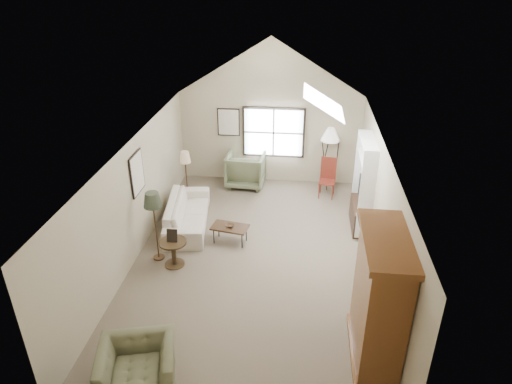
# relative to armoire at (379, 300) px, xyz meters

# --- Properties ---
(room_shell) EXTENTS (5.01, 8.01, 4.00)m
(room_shell) POSITION_rel_armoire_xyz_m (-2.18, 2.40, 2.11)
(room_shell) COLOR #716051
(room_shell) RESTS_ON ground
(window) EXTENTS (1.72, 0.08, 1.42)m
(window) POSITION_rel_armoire_xyz_m (-2.08, 6.36, 0.35)
(window) COLOR black
(window) RESTS_ON room_shell
(skylight) EXTENTS (0.80, 1.20, 0.52)m
(skylight) POSITION_rel_armoire_xyz_m (-0.88, 3.30, 2.12)
(skylight) COLOR white
(skylight) RESTS_ON room_shell
(wall_art) EXTENTS (1.97, 3.71, 0.88)m
(wall_art) POSITION_rel_armoire_xyz_m (-4.06, 4.34, 0.63)
(wall_art) COLOR black
(wall_art) RESTS_ON room_shell
(armoire) EXTENTS (0.60, 1.50, 2.20)m
(armoire) POSITION_rel_armoire_xyz_m (0.00, 0.00, 0.00)
(armoire) COLOR brown
(armoire) RESTS_ON ground
(tv_alcove) EXTENTS (0.32, 1.30, 2.10)m
(tv_alcove) POSITION_rel_armoire_xyz_m (0.16, 4.00, 0.05)
(tv_alcove) COLOR white
(tv_alcove) RESTS_ON ground
(media_console) EXTENTS (0.34, 1.18, 0.60)m
(media_console) POSITION_rel_armoire_xyz_m (0.14, 4.00, -0.80)
(media_console) COLOR #382316
(media_console) RESTS_ON ground
(tv_panel) EXTENTS (0.05, 0.90, 0.55)m
(tv_panel) POSITION_rel_armoire_xyz_m (0.14, 4.00, -0.18)
(tv_panel) COLOR black
(tv_panel) RESTS_ON media_console
(sofa) EXTENTS (1.19, 2.38, 0.67)m
(sofa) POSITION_rel_armoire_xyz_m (-3.91, 3.62, -0.77)
(sofa) COLOR beige
(sofa) RESTS_ON ground
(armchair_near) EXTENTS (1.29, 1.19, 0.71)m
(armchair_near) POSITION_rel_armoire_xyz_m (-3.51, -0.99, -0.74)
(armchair_near) COLOR #595C40
(armchair_near) RESTS_ON ground
(armchair_far) EXTENTS (1.08, 1.11, 0.96)m
(armchair_far) POSITION_rel_armoire_xyz_m (-2.81, 5.97, -0.62)
(armchair_far) COLOR #5E6849
(armchair_far) RESTS_ON ground
(coffee_table) EXTENTS (0.87, 0.59, 0.41)m
(coffee_table) POSITION_rel_armoire_xyz_m (-2.79, 2.99, -0.89)
(coffee_table) COLOR #392A17
(coffee_table) RESTS_ON ground
(bowl) EXTENTS (0.22, 0.22, 0.05)m
(bowl) POSITION_rel_armoire_xyz_m (-2.79, 2.99, -0.67)
(bowl) COLOR #3D2D19
(bowl) RESTS_ON coffee_table
(side_table) EXTENTS (0.64, 0.64, 0.57)m
(side_table) POSITION_rel_armoire_xyz_m (-3.81, 2.02, -0.81)
(side_table) COLOR #352615
(side_table) RESTS_ON ground
(side_chair) EXTENTS (0.47, 0.47, 1.07)m
(side_chair) POSITION_rel_armoire_xyz_m (-0.57, 5.50, -0.57)
(side_chair) COLOR maroon
(side_chair) RESTS_ON ground
(tripod_lamp) EXTENTS (0.59, 0.59, 1.76)m
(tripod_lamp) POSITION_rel_armoire_xyz_m (-0.53, 6.10, -0.22)
(tripod_lamp) COLOR white
(tripod_lamp) RESTS_ON ground
(dark_lamp) EXTENTS (0.43, 0.43, 1.59)m
(dark_lamp) POSITION_rel_armoire_xyz_m (-4.21, 2.22, -0.30)
(dark_lamp) COLOR #282F21
(dark_lamp) RESTS_ON ground
(tan_lamp) EXTENTS (0.32, 0.32, 1.43)m
(tan_lamp) POSITION_rel_armoire_xyz_m (-4.21, 4.82, -0.39)
(tan_lamp) COLOR tan
(tan_lamp) RESTS_ON ground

